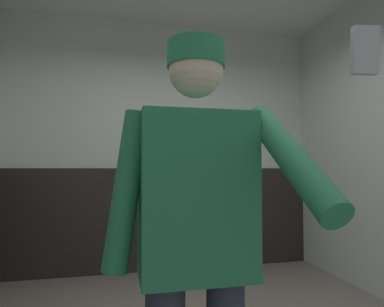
{
  "coord_description": "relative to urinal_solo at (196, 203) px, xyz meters",
  "views": [
    {
      "loc": [
        -0.52,
        -1.83,
        1.17
      ],
      "look_at": [
        -0.12,
        -0.09,
        1.25
      ],
      "focal_mm": 30.39,
      "sensor_mm": 36.0,
      "label": 1
    }
  ],
  "objects": [
    {
      "name": "wall_back",
      "position": [
        -0.35,
        0.22,
        0.66
      ],
      "size": [
        4.16,
        0.12,
        2.88
      ],
      "primitive_type": "cube",
      "color": "silver",
      "rests_on": "ground_plane"
    },
    {
      "name": "wainscot_band_back",
      "position": [
        -0.35,
        0.14,
        -0.19
      ],
      "size": [
        3.56,
        0.03,
        1.17
      ],
      "primitive_type": "cube",
      "color": "black",
      "rests_on": "ground_plane"
    },
    {
      "name": "urinal_solo",
      "position": [
        0.0,
        0.0,
        0.0
      ],
      "size": [
        0.4,
        0.34,
        1.24
      ],
      "color": "white",
      "rests_on": "ground_plane"
    },
    {
      "name": "person",
      "position": [
        -0.59,
        -2.47,
        0.16
      ],
      "size": [
        0.62,
        0.6,
        1.63
      ],
      "color": "#2D3342",
      "rests_on": "ground_plane"
    },
    {
      "name": "cell_phone",
      "position": [
        -0.31,
        -2.97,
        0.66
      ],
      "size": [
        0.06,
        0.04,
        0.11
      ],
      "primitive_type": "cube",
      "rotation": [
        0.08,
        0.0,
        -0.17
      ],
      "color": "#A5A8B2"
    },
    {
      "name": "soap_dispenser",
      "position": [
        -0.61,
        0.12,
        0.57
      ],
      "size": [
        0.1,
        0.07,
        0.18
      ],
      "primitive_type": "cube",
      "color": "silver"
    }
  ]
}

